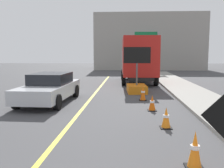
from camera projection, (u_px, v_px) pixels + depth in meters
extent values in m
cube|color=yellow|center=(65.00, 130.00, 7.52)|extent=(0.14, 36.00, 0.01)
cube|color=orange|center=(137.00, 89.00, 14.85)|extent=(1.22, 1.87, 0.45)
cylinder|color=#4C4C4C|center=(137.00, 74.00, 14.75)|extent=(0.10, 0.10, 1.30)
cube|color=black|center=(137.00, 55.00, 14.61)|extent=(1.60, 0.19, 0.95)
sphere|color=yellow|center=(146.00, 55.00, 14.67)|extent=(0.09, 0.09, 0.09)
sphere|color=yellow|center=(141.00, 55.00, 14.66)|extent=(0.09, 0.09, 0.09)
sphere|color=yellow|center=(136.00, 55.00, 14.66)|extent=(0.09, 0.09, 0.09)
sphere|color=yellow|center=(131.00, 55.00, 14.66)|extent=(0.09, 0.09, 0.09)
sphere|color=yellow|center=(128.00, 52.00, 14.64)|extent=(0.09, 0.09, 0.09)
sphere|color=yellow|center=(128.00, 58.00, 14.68)|extent=(0.09, 0.09, 0.09)
cube|color=black|center=(138.00, 75.00, 20.25)|extent=(1.95, 7.23, 0.25)
cube|color=silver|center=(136.00, 61.00, 22.69)|extent=(2.53, 2.08, 1.90)
cube|color=red|center=(139.00, 56.00, 18.97)|extent=(2.62, 4.96, 2.83)
cylinder|color=black|center=(123.00, 74.00, 22.72)|extent=(0.31, 0.91, 0.90)
cylinder|color=black|center=(149.00, 74.00, 22.65)|extent=(0.31, 0.91, 0.90)
cylinder|color=black|center=(124.00, 79.00, 18.16)|extent=(0.31, 0.91, 0.90)
cylinder|color=black|center=(156.00, 79.00, 18.09)|extent=(0.31, 0.91, 0.90)
cube|color=silver|center=(50.00, 90.00, 11.78)|extent=(2.01, 4.83, 0.60)
cube|color=black|center=(51.00, 78.00, 11.95)|extent=(1.69, 2.20, 0.50)
cylinder|color=black|center=(57.00, 102.00, 10.17)|extent=(0.24, 0.67, 0.66)
cylinder|color=black|center=(16.00, 101.00, 10.34)|extent=(0.24, 0.67, 0.66)
cylinder|color=black|center=(76.00, 91.00, 13.28)|extent=(0.24, 0.67, 0.66)
cylinder|color=black|center=(44.00, 90.00, 13.45)|extent=(0.24, 0.67, 0.66)
cylinder|color=gray|center=(158.00, 52.00, 28.48)|extent=(0.18, 0.18, 5.00)
cube|color=#0F6033|center=(146.00, 38.00, 28.29)|extent=(2.60, 0.20, 1.30)
cube|color=white|center=(146.00, 38.00, 28.32)|extent=(1.82, 0.11, 0.18)
cube|color=gray|center=(148.00, 43.00, 38.17)|extent=(15.84, 7.95, 8.05)
cube|color=black|center=(194.00, 167.00, 5.02)|extent=(0.36, 0.36, 0.03)
cone|color=orange|center=(195.00, 149.00, 4.98)|extent=(0.28, 0.28, 0.74)
cylinder|color=white|center=(195.00, 147.00, 4.97)|extent=(0.19, 0.19, 0.08)
cube|color=black|center=(166.00, 128.00, 7.73)|extent=(0.36, 0.36, 0.03)
cone|color=orange|center=(166.00, 117.00, 7.69)|extent=(0.28, 0.28, 0.63)
cylinder|color=white|center=(166.00, 116.00, 7.69)|extent=(0.19, 0.19, 0.08)
cube|color=black|center=(152.00, 110.00, 10.10)|extent=(0.36, 0.36, 0.03)
cone|color=#EA5B0C|center=(152.00, 102.00, 10.07)|extent=(0.28, 0.28, 0.62)
cylinder|color=white|center=(152.00, 102.00, 10.06)|extent=(0.19, 0.19, 0.08)
cube|color=black|center=(143.00, 100.00, 12.31)|extent=(0.36, 0.36, 0.03)
cone|color=#EA5B0C|center=(143.00, 92.00, 12.26)|extent=(0.28, 0.28, 0.75)
cylinder|color=white|center=(143.00, 92.00, 12.26)|extent=(0.19, 0.19, 0.08)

